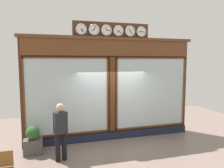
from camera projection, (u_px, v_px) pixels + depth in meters
The scene contains 4 objects.
shop_facade at pixel (111, 88), 7.85m from camera, with size 6.31×0.42×4.24m.
pedestrian at pixel (61, 129), 6.13m from camera, with size 0.41×0.32×1.69m.
planter_box at pixel (33, 147), 6.63m from camera, with size 0.56×0.36×0.48m, color #4C4742.
planter_shrub at pixel (33, 133), 6.59m from camera, with size 0.41×0.41×0.41m, color #285623.
Camera 1 is at (2.15, 7.36, 2.87)m, focal length 34.31 mm.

